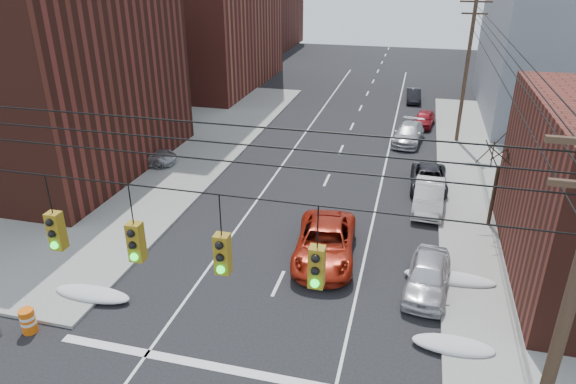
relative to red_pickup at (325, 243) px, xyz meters
The scene contains 21 objects.
sidewalk_nw 31.18m from the red_pickup, 156.62° to the left, with size 40.00×40.00×0.15m, color gray.
building_brick_far 65.68m from the red_pickup, 114.94° to the left, with size 22.00×18.00×12.00m, color #461D15.
utility_pole_right 14.39m from the red_pickup, 59.36° to the right, with size 2.20×0.28×11.00m.
utility_pole_far 21.15m from the red_pickup, 70.42° to the left, with size 2.20×0.28×11.00m.
traffic_signals 13.35m from the red_pickup, 97.41° to the right, with size 17.00×0.42×2.02m.
bare_tree 9.73m from the red_pickup, 33.96° to the left, with size 2.09×2.20×4.93m.
snow_nw 10.64m from the red_pickup, 148.01° to the right, with size 3.50×1.08×0.42m, color silver.
snow_ne 7.76m from the red_pickup, 41.54° to the right, with size 3.00×1.08×0.42m, color silver.
snow_east_far 5.86m from the red_pickup, ahead, with size 4.00×1.08×0.42m, color silver.
red_pickup is the anchor object (origin of this frame).
parked_car_a 5.03m from the red_pickup, 17.84° to the right, with size 1.79×4.45×1.51m, color silver.
parked_car_b 8.29m from the red_pickup, 54.71° to the left, with size 1.63×4.69×1.54m, color silver.
parked_car_c 10.74m from the red_pickup, 63.53° to the left, with size 2.18×4.73×1.32m, color black.
parked_car_d 18.56m from the red_pickup, 80.11° to the left, with size 2.02×4.97×1.44m, color #ADAEB2.
parked_car_e 23.39m from the red_pickup, 79.35° to the left, with size 1.55×3.84×1.31m, color maroon.
parked_car_f 31.23m from the red_pickup, 84.14° to the left, with size 1.36×3.90×1.28m, color black.
lot_car_a 17.84m from the red_pickup, 160.39° to the left, with size 1.43×4.10×1.35m, color white.
lot_car_b 16.74m from the red_pickup, 148.59° to the left, with size 2.02×4.37×1.22m, color #A4A5A9.
lot_car_c 21.05m from the red_pickup, 164.65° to the left, with size 1.85×4.54×1.32m, color black.
lot_car_d 23.40m from the red_pickup, 156.58° to the left, with size 1.83×4.55×1.55m, color #B7B7BC.
construction_barrel 12.98m from the red_pickup, 141.20° to the right, with size 0.64×0.64×1.02m.
Camera 1 is at (5.15, -6.40, 13.31)m, focal length 32.00 mm.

